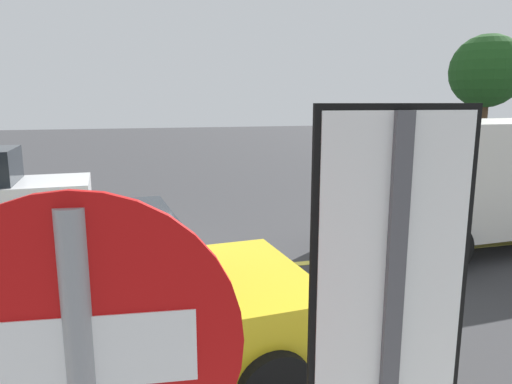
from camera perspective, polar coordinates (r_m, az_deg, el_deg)
The scene contains 6 objects.
ground_plane at distance 7.04m, azimuth -19.54°, elevation -10.64°, with size 80.00×80.00×0.00m, color #38383A.
lane_marking_centre at distance 7.41m, azimuth 4.53°, elevation -8.85°, with size 28.00×0.16×0.01m, color #E0D14C.
speed_limit_sign at distance 1.62m, azimuth 15.86°, elevation -17.55°, with size 0.54×0.06×2.52m.
white_van at distance 9.20m, azimuth 27.19°, elevation 1.96°, with size 5.28×2.44×2.20m.
car_yellow_mid_road at distance 4.32m, azimuth -20.33°, elevation -13.35°, with size 3.99×2.33×1.56m.
tree_left_verge at distance 19.91m, azimuth 26.46°, elevation 13.04°, with size 2.71×2.71×5.00m.
Camera 1 is at (0.59, -6.54, 2.52)m, focal length 32.54 mm.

